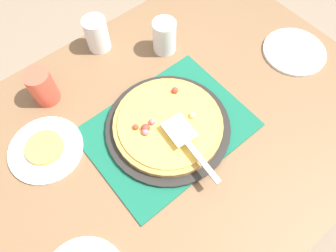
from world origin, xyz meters
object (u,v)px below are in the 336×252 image
object	(u,v)px
served_slice_right	(44,148)
pizza	(168,124)
cup_near	(97,34)
pizza_server	(188,143)
cup_corner	(164,37)
cup_far	(42,87)
plate_far_right	(46,149)
pizza_pan	(168,127)
plate_side	(294,52)

from	to	relation	value
served_slice_right	pizza	bearing A→B (deg)	151.55
cup_near	served_slice_right	bearing A→B (deg)	34.44
pizza_server	pizza	bearing A→B (deg)	-94.83
cup_corner	pizza_server	xyz separation A→B (m)	(0.21, 0.36, 0.01)
pizza	cup_far	bearing A→B (deg)	-56.14
cup_near	cup_far	xyz separation A→B (m)	(0.25, 0.08, 0.00)
plate_far_right	pizza_server	size ratio (longest dim) A/B	0.94
cup_corner	pizza_pan	bearing A→B (deg)	52.61
pizza	cup_corner	world-z (taller)	cup_corner
pizza	plate_far_right	world-z (taller)	pizza
cup_far	cup_corner	world-z (taller)	same
plate_far_right	cup_near	size ratio (longest dim) A/B	1.83
cup_near	cup_corner	world-z (taller)	same
plate_far_right	served_slice_right	bearing A→B (deg)	0.00
plate_side	pizza_pan	bearing A→B (deg)	-4.98
plate_far_right	served_slice_right	xyz separation A→B (m)	(0.00, 0.00, 0.01)
plate_far_right	pizza_server	bearing A→B (deg)	139.08
pizza	pizza_server	bearing A→B (deg)	85.17
pizza	served_slice_right	bearing A→B (deg)	-28.45
cup_near	cup_far	distance (m)	0.26
cup_near	plate_far_right	bearing A→B (deg)	34.44
pizza	pizza_server	distance (m)	0.10
served_slice_right	pizza_server	size ratio (longest dim) A/B	0.47
pizza_pan	pizza_server	xyz separation A→B (m)	(0.01, 0.10, 0.05)
pizza_pan	cup_far	xyz separation A→B (m)	(0.23, -0.34, 0.05)
cup_corner	pizza_server	bearing A→B (deg)	59.87
pizza	served_slice_right	world-z (taller)	pizza
served_slice_right	cup_near	world-z (taller)	cup_near
plate_far_right	cup_far	size ratio (longest dim) A/B	1.83
pizza	cup_corner	bearing A→B (deg)	-127.52
served_slice_right	pizza_server	xyz separation A→B (m)	(-0.32, 0.27, 0.05)
cup_far	pizza	bearing A→B (deg)	123.86
cup_corner	pizza_server	distance (m)	0.41
pizza	cup_far	world-z (taller)	cup_far
pizza	plate_side	distance (m)	0.55
cup_far	cup_near	bearing A→B (deg)	-162.77
plate_side	pizza_server	size ratio (longest dim) A/B	0.94
plate_far_right	cup_far	world-z (taller)	cup_far
pizza_server	cup_far	bearing A→B (deg)	-63.40
cup_near	pizza_server	world-z (taller)	cup_near
pizza	cup_far	size ratio (longest dim) A/B	2.75
plate_side	plate_far_right	bearing A→B (deg)	-14.45
cup_near	pizza_pan	bearing A→B (deg)	86.40
pizza_server	cup_near	bearing A→B (deg)	-93.90
served_slice_right	cup_corner	bearing A→B (deg)	-170.92
plate_side	cup_far	distance (m)	0.86
pizza	cup_near	world-z (taller)	cup_near
pizza	pizza_server	xyz separation A→B (m)	(0.01, 0.10, 0.03)
plate_side	served_slice_right	world-z (taller)	served_slice_right
cup_corner	pizza_server	size ratio (longest dim) A/B	0.52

